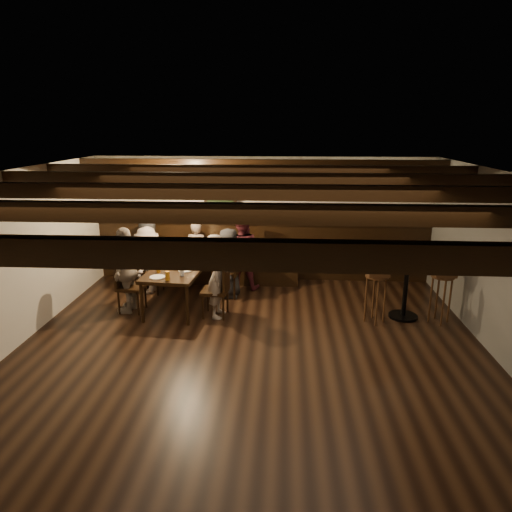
# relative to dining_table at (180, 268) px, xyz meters

# --- Properties ---
(room) EXTENTS (7.00, 7.00, 7.00)m
(room) POSITION_rel_dining_table_xyz_m (1.04, 0.16, 0.44)
(room) COLOR black
(room) RESTS_ON ground
(dining_table) EXTENTS (0.97, 1.91, 0.69)m
(dining_table) POSITION_rel_dining_table_xyz_m (0.00, 0.00, 0.00)
(dining_table) COLOR black
(dining_table) RESTS_ON floor
(chair_left_near) EXTENTS (0.43, 0.43, 0.87)m
(chair_left_near) POSITION_rel_dining_table_xyz_m (-0.68, 0.51, -0.37)
(chair_left_near) COLOR black
(chair_left_near) RESTS_ON floor
(chair_left_far) EXTENTS (0.43, 0.43, 0.88)m
(chair_left_far) POSITION_rel_dining_table_xyz_m (-0.75, -0.39, -0.37)
(chair_left_far) COLOR black
(chair_left_far) RESTS_ON floor
(chair_right_near) EXTENTS (0.47, 0.47, 0.95)m
(chair_right_near) POSITION_rel_dining_table_xyz_m (0.75, 0.39, -0.34)
(chair_right_near) COLOR black
(chair_right_near) RESTS_ON floor
(chair_right_far) EXTENTS (0.44, 0.44, 0.89)m
(chair_right_far) POSITION_rel_dining_table_xyz_m (0.68, -0.51, -0.36)
(chair_right_far) COLOR black
(chair_right_far) RESTS_ON floor
(person_bench_left) EXTENTS (0.67, 0.47, 1.31)m
(person_bench_left) POSITION_rel_dining_table_xyz_m (-0.83, 0.97, 0.02)
(person_bench_left) COLOR #2A2A2D
(person_bench_left) RESTS_ON floor
(person_bench_centre) EXTENTS (0.47, 0.33, 1.23)m
(person_bench_centre) POSITION_rel_dining_table_xyz_m (0.08, 1.05, -0.02)
(person_bench_centre) COLOR gray
(person_bench_centre) RESTS_ON floor
(person_bench_right) EXTENTS (0.72, 0.58, 1.41)m
(person_bench_right) POSITION_rel_dining_table_xyz_m (0.97, 0.83, 0.07)
(person_bench_right) COLOR maroon
(person_bench_right) RESTS_ON floor
(person_left_near) EXTENTS (0.52, 0.82, 1.23)m
(person_left_near) POSITION_rel_dining_table_xyz_m (-0.71, 0.51, -0.02)
(person_left_near) COLOR #A4938B
(person_left_near) RESTS_ON floor
(person_left_far) EXTENTS (0.41, 0.86, 1.42)m
(person_left_far) POSITION_rel_dining_table_xyz_m (-0.78, -0.39, 0.08)
(person_left_far) COLOR gray
(person_left_far) RESTS_ON floor
(person_right_near) EXTENTS (0.44, 0.64, 1.25)m
(person_right_near) POSITION_rel_dining_table_xyz_m (0.78, 0.39, -0.01)
(person_right_near) COLOR #28272A
(person_right_near) RESTS_ON floor
(person_right_far) EXTENTS (0.36, 0.52, 1.35)m
(person_right_far) POSITION_rel_dining_table_xyz_m (0.71, -0.51, 0.04)
(person_right_far) COLOR gray
(person_right_far) RESTS_ON floor
(pint_a) EXTENTS (0.07, 0.07, 0.14)m
(pint_a) POSITION_rel_dining_table_xyz_m (-0.22, 0.72, 0.13)
(pint_a) COLOR #BF7219
(pint_a) RESTS_ON dining_table
(pint_b) EXTENTS (0.07, 0.07, 0.14)m
(pint_b) POSITION_rel_dining_table_xyz_m (0.30, 0.63, 0.13)
(pint_b) COLOR #BF7219
(pint_b) RESTS_ON dining_table
(pint_c) EXTENTS (0.07, 0.07, 0.14)m
(pint_c) POSITION_rel_dining_table_xyz_m (-0.29, 0.12, 0.13)
(pint_c) COLOR #BF7219
(pint_c) RESTS_ON dining_table
(pint_d) EXTENTS (0.07, 0.07, 0.14)m
(pint_d) POSITION_rel_dining_table_xyz_m (0.31, 0.18, 0.13)
(pint_d) COLOR silver
(pint_d) RESTS_ON dining_table
(pint_e) EXTENTS (0.07, 0.07, 0.14)m
(pint_e) POSITION_rel_dining_table_xyz_m (-0.25, -0.43, 0.13)
(pint_e) COLOR #BF7219
(pint_e) RESTS_ON dining_table
(pint_f) EXTENTS (0.07, 0.07, 0.14)m
(pint_f) POSITION_rel_dining_table_xyz_m (0.16, -0.56, 0.13)
(pint_f) COLOR silver
(pint_f) RESTS_ON dining_table
(pint_g) EXTENTS (0.07, 0.07, 0.14)m
(pint_g) POSITION_rel_dining_table_xyz_m (-0.01, -0.80, 0.13)
(pint_g) COLOR #BF7219
(pint_g) RESTS_ON dining_table
(plate_near) EXTENTS (0.24, 0.24, 0.01)m
(plate_near) POSITION_rel_dining_table_xyz_m (-0.20, -0.69, 0.06)
(plate_near) COLOR white
(plate_near) RESTS_ON dining_table
(plate_far) EXTENTS (0.24, 0.24, 0.01)m
(plate_far) POSITION_rel_dining_table_xyz_m (0.16, -0.31, 0.06)
(plate_far) COLOR white
(plate_far) RESTS_ON dining_table
(condiment_caddy) EXTENTS (0.15, 0.10, 0.12)m
(condiment_caddy) POSITION_rel_dining_table_xyz_m (-0.00, -0.05, 0.12)
(condiment_caddy) COLOR black
(condiment_caddy) RESTS_ON dining_table
(candle) EXTENTS (0.05, 0.05, 0.05)m
(candle) POSITION_rel_dining_table_xyz_m (0.14, 0.29, 0.08)
(candle) COLOR beige
(candle) RESTS_ON dining_table
(high_top_table) EXTENTS (0.62, 0.62, 1.10)m
(high_top_table) POSITION_rel_dining_table_xyz_m (3.67, -0.39, 0.09)
(high_top_table) COLOR black
(high_top_table) RESTS_ON floor
(bar_stool_left) EXTENTS (0.35, 0.36, 1.11)m
(bar_stool_left) POSITION_rel_dining_table_xyz_m (3.17, -0.59, -0.22)
(bar_stool_left) COLOR #3B2512
(bar_stool_left) RESTS_ON floor
(bar_stool_right) EXTENTS (0.35, 0.36, 1.11)m
(bar_stool_right) POSITION_rel_dining_table_xyz_m (4.17, -0.54, -0.22)
(bar_stool_right) COLOR #3B2512
(bar_stool_right) RESTS_ON floor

